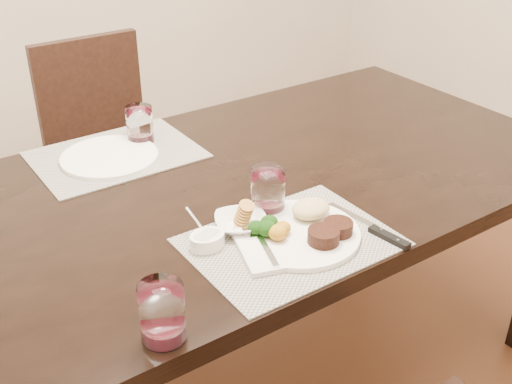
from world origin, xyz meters
TOP-DOWN VIEW (x-y plane):
  - ground_plane at (0.00, 0.00)m, footprint 4.50×4.50m
  - dining_table at (0.00, 0.00)m, footprint 2.00×1.00m
  - chair_far at (0.00, 0.93)m, footprint 0.42×0.42m
  - placemat_near at (-0.05, -0.32)m, footprint 0.46×0.34m
  - placemat_far at (-0.19, 0.33)m, footprint 0.46×0.34m
  - dinner_plate at (-0.01, -0.32)m, footprint 0.29×0.29m
  - napkin_fork at (-0.13, -0.32)m, footprint 0.15×0.20m
  - steak_knife at (0.14, -0.42)m, footprint 0.04×0.26m
  - cracker_bowl at (-0.11, -0.21)m, footprint 0.16×0.16m
  - sauce_ramekin at (-0.22, -0.23)m, footprint 0.08×0.12m
  - wine_glass_near at (-0.01, -0.18)m, footprint 0.08×0.08m
  - far_plate at (-0.22, 0.31)m, footprint 0.28×0.28m
  - wine_glass_far at (-0.09, 0.37)m, footprint 0.08×0.08m
  - wine_glass_side at (-0.43, -0.44)m, footprint 0.09×0.09m

SIDE VIEW (x-z plane):
  - ground_plane at x=0.00m, z-range 0.00..0.00m
  - chair_far at x=0.00m, z-range 0.05..0.95m
  - dining_table at x=0.00m, z-range 0.29..1.04m
  - placemat_near at x=-0.05m, z-range 0.75..0.75m
  - placemat_far at x=-0.19m, z-range 0.75..0.75m
  - steak_knife at x=0.14m, z-range 0.75..0.77m
  - far_plate at x=-0.22m, z-range 0.75..0.77m
  - napkin_fork at x=-0.13m, z-range 0.75..0.77m
  - dinner_plate at x=-0.01m, z-range 0.74..0.80m
  - cracker_bowl at x=-0.11m, z-range 0.74..0.80m
  - sauce_ramekin at x=-0.22m, z-range 0.74..0.81m
  - wine_glass_side at x=-0.43m, z-range 0.74..0.86m
  - wine_glass_far at x=-0.09m, z-range 0.75..0.86m
  - wine_glass_near at x=-0.01m, z-range 0.75..0.86m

